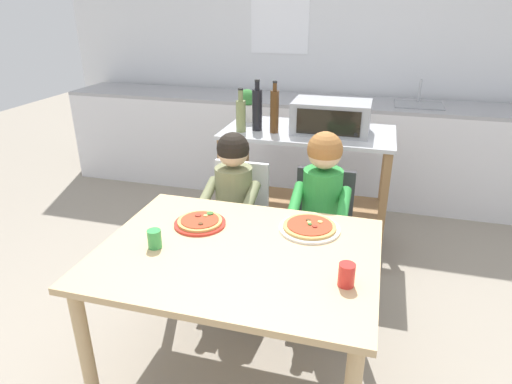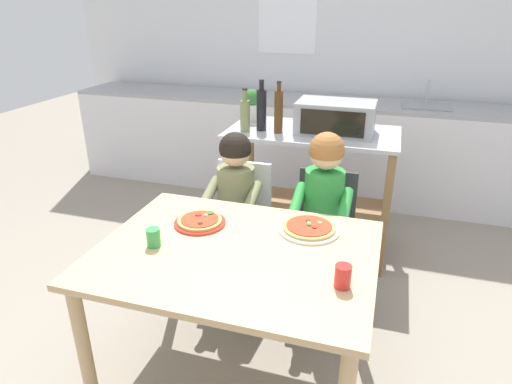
{
  "view_description": "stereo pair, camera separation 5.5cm",
  "coord_description": "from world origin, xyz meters",
  "px_view_note": "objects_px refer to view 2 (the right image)",
  "views": [
    {
      "loc": [
        0.53,
        -1.59,
        1.74
      ],
      "look_at": [
        0.0,
        0.3,
        0.88
      ],
      "focal_mm": 31.14,
      "sensor_mm": 36.0,
      "label": 1
    },
    {
      "loc": [
        0.58,
        -1.57,
        1.74
      ],
      "look_at": [
        0.0,
        0.3,
        0.88
      ],
      "focal_mm": 31.14,
      "sensor_mm": 36.0,
      "label": 2
    }
  ],
  "objects_px": {
    "bottle_clear_vinegar": "(261,109)",
    "dining_table": "(236,269)",
    "kitchen_island_cart": "(311,170)",
    "child_in_green_shirt": "(322,205)",
    "dining_chair_left": "(240,218)",
    "pizza_plate_white": "(309,228)",
    "child_in_olive_shirt": "(233,199)",
    "drinking_cup_red": "(343,276)",
    "drinking_cup_green": "(153,237)",
    "potted_herb_plant": "(252,104)",
    "pizza_plate_red_rimmed": "(200,221)",
    "toaster_oven": "(336,117)",
    "bottle_dark_olive_oil": "(245,114)",
    "bottle_slim_sauce": "(279,111)",
    "dining_chair_right": "(323,229)"
  },
  "relations": [
    {
      "from": "dining_table",
      "to": "drinking_cup_green",
      "type": "distance_m",
      "value": 0.39
    },
    {
      "from": "pizza_plate_red_rimmed",
      "to": "dining_chair_left",
      "type": "bearing_deg",
      "value": 90.01
    },
    {
      "from": "kitchen_island_cart",
      "to": "dining_table",
      "type": "xyz_separation_m",
      "value": [
        -0.07,
        -1.39,
        0.02
      ]
    },
    {
      "from": "kitchen_island_cart",
      "to": "drinking_cup_green",
      "type": "relative_size",
      "value": 13.94
    },
    {
      "from": "dining_chair_left",
      "to": "child_in_green_shirt",
      "type": "bearing_deg",
      "value": -12.08
    },
    {
      "from": "bottle_slim_sauce",
      "to": "child_in_green_shirt",
      "type": "height_order",
      "value": "bottle_slim_sauce"
    },
    {
      "from": "kitchen_island_cart",
      "to": "bottle_dark_olive_oil",
      "type": "distance_m",
      "value": 0.62
    },
    {
      "from": "toaster_oven",
      "to": "child_in_olive_shirt",
      "type": "xyz_separation_m",
      "value": [
        -0.47,
        -0.74,
        -0.34
      ]
    },
    {
      "from": "child_in_olive_shirt",
      "to": "drinking_cup_red",
      "type": "relative_size",
      "value": 11.08
    },
    {
      "from": "potted_herb_plant",
      "to": "child_in_olive_shirt",
      "type": "height_order",
      "value": "potted_herb_plant"
    },
    {
      "from": "child_in_olive_shirt",
      "to": "pizza_plate_white",
      "type": "height_order",
      "value": "child_in_olive_shirt"
    },
    {
      "from": "dining_chair_left",
      "to": "pizza_plate_white",
      "type": "height_order",
      "value": "dining_chair_left"
    },
    {
      "from": "kitchen_island_cart",
      "to": "bottle_slim_sauce",
      "type": "relative_size",
      "value": 3.38
    },
    {
      "from": "bottle_clear_vinegar",
      "to": "dining_chair_right",
      "type": "relative_size",
      "value": 0.43
    },
    {
      "from": "bottle_clear_vinegar",
      "to": "dining_table",
      "type": "bearing_deg",
      "value": -78.2
    },
    {
      "from": "bottle_dark_olive_oil",
      "to": "dining_table",
      "type": "relative_size",
      "value": 0.24
    },
    {
      "from": "dining_chair_left",
      "to": "pizza_plate_white",
      "type": "bearing_deg",
      "value": -43.41
    },
    {
      "from": "kitchen_island_cart",
      "to": "pizza_plate_red_rimmed",
      "type": "xyz_separation_m",
      "value": [
        -0.32,
        -1.21,
        0.14
      ]
    },
    {
      "from": "bottle_dark_olive_oil",
      "to": "drinking_cup_green",
      "type": "bearing_deg",
      "value": -89.45
    },
    {
      "from": "potted_herb_plant",
      "to": "pizza_plate_red_rimmed",
      "type": "distance_m",
      "value": 1.39
    },
    {
      "from": "pizza_plate_white",
      "to": "drinking_cup_green",
      "type": "height_order",
      "value": "drinking_cup_green"
    },
    {
      "from": "potted_herb_plant",
      "to": "drinking_cup_red",
      "type": "relative_size",
      "value": 2.53
    },
    {
      "from": "bottle_dark_olive_oil",
      "to": "drinking_cup_green",
      "type": "xyz_separation_m",
      "value": [
        0.01,
        -1.31,
        -0.25
      ]
    },
    {
      "from": "potted_herb_plant",
      "to": "dining_table",
      "type": "xyz_separation_m",
      "value": [
        0.41,
        -1.52,
        -0.4
      ]
    },
    {
      "from": "dining_chair_right",
      "to": "dining_chair_left",
      "type": "bearing_deg",
      "value": -179.37
    },
    {
      "from": "bottle_dark_olive_oil",
      "to": "toaster_oven",
      "type": "bearing_deg",
      "value": 13.33
    },
    {
      "from": "bottle_slim_sauce",
      "to": "drinking_cup_green",
      "type": "bearing_deg",
      "value": -98.99
    },
    {
      "from": "dining_table",
      "to": "pizza_plate_white",
      "type": "xyz_separation_m",
      "value": [
        0.27,
        0.27,
        0.11
      ]
    },
    {
      "from": "bottle_slim_sauce",
      "to": "dining_chair_left",
      "type": "relative_size",
      "value": 0.43
    },
    {
      "from": "dining_chair_right",
      "to": "child_in_green_shirt",
      "type": "xyz_separation_m",
      "value": [
        -0.0,
        -0.12,
        0.21
      ]
    },
    {
      "from": "child_in_olive_shirt",
      "to": "child_in_green_shirt",
      "type": "distance_m",
      "value": 0.52
    },
    {
      "from": "potted_herb_plant",
      "to": "dining_table",
      "type": "relative_size",
      "value": 0.19
    },
    {
      "from": "child_in_olive_shirt",
      "to": "pizza_plate_red_rimmed",
      "type": "xyz_separation_m",
      "value": [
        0.0,
        -0.46,
        0.08
      ]
    },
    {
      "from": "dining_chair_left",
      "to": "child_in_green_shirt",
      "type": "xyz_separation_m",
      "value": [
        0.52,
        -0.11,
        0.21
      ]
    },
    {
      "from": "kitchen_island_cart",
      "to": "potted_herb_plant",
      "type": "height_order",
      "value": "potted_herb_plant"
    },
    {
      "from": "pizza_plate_red_rimmed",
      "to": "drinking_cup_green",
      "type": "distance_m",
      "value": 0.28
    },
    {
      "from": "toaster_oven",
      "to": "drinking_cup_red",
      "type": "relative_size",
      "value": 5.52
    },
    {
      "from": "drinking_cup_red",
      "to": "pizza_plate_red_rimmed",
      "type": "bearing_deg",
      "value": 156.7
    },
    {
      "from": "bottle_clear_vinegar",
      "to": "dining_table",
      "type": "xyz_separation_m",
      "value": [
        0.27,
        -1.3,
        -0.42
      ]
    },
    {
      "from": "bottle_slim_sauce",
      "to": "dining_chair_right",
      "type": "height_order",
      "value": "bottle_slim_sauce"
    },
    {
      "from": "dining_table",
      "to": "potted_herb_plant",
      "type": "bearing_deg",
      "value": 105.07
    },
    {
      "from": "bottle_dark_olive_oil",
      "to": "pizza_plate_red_rimmed",
      "type": "xyz_separation_m",
      "value": [
        0.12,
        -1.06,
        -0.28
      ]
    },
    {
      "from": "toaster_oven",
      "to": "pizza_plate_red_rimmed",
      "type": "relative_size",
      "value": 2.05
    },
    {
      "from": "dining_chair_left",
      "to": "bottle_dark_olive_oil",
      "type": "bearing_deg",
      "value": 104.27
    },
    {
      "from": "potted_herb_plant",
      "to": "dining_chair_left",
      "type": "relative_size",
      "value": 0.29
    },
    {
      "from": "dining_table",
      "to": "drinking_cup_green",
      "type": "xyz_separation_m",
      "value": [
        -0.36,
        -0.08,
        0.14
      ]
    },
    {
      "from": "bottle_dark_olive_oil",
      "to": "dining_chair_left",
      "type": "distance_m",
      "value": 0.73
    },
    {
      "from": "bottle_slim_sauce",
      "to": "bottle_clear_vinegar",
      "type": "bearing_deg",
      "value": 167.84
    },
    {
      "from": "child_in_green_shirt",
      "to": "dining_chair_left",
      "type": "bearing_deg",
      "value": 167.92
    },
    {
      "from": "dining_chair_left",
      "to": "dining_chair_right",
      "type": "distance_m",
      "value": 0.52
    }
  ]
}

